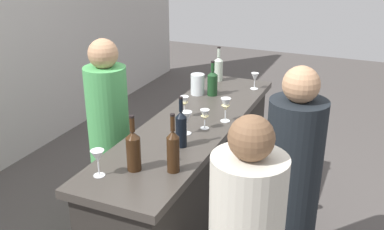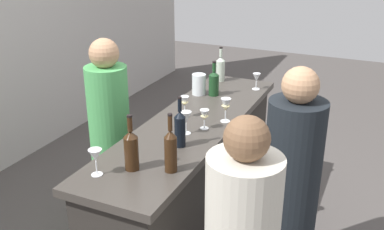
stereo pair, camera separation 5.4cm
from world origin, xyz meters
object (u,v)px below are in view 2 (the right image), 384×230
Objects in this scene: wine_glass_far_center at (185,102)px; person_right_guest at (111,142)px; wine_bottle_leftmost_amber_brown at (131,149)px; wine_bottle_rightmost_clear_pale at (221,68)px; water_pitcher at (199,84)px; wine_glass_near_left at (226,106)px; wine_glass_near_right at (204,116)px; wine_bottle_center_near_black at (180,128)px; wine_bottle_second_right_olive_green at (214,83)px; wine_glass_near_center at (257,78)px; person_center_guest at (291,186)px; wine_glass_far_left at (186,118)px; wine_glass_far_right at (95,156)px; wine_bottle_second_left_amber_brown at (171,150)px.

person_right_guest is at bearing 98.07° from wine_glass_far_center.
wine_bottle_leftmost_amber_brown is 1.67m from wine_bottle_rightmost_clear_pale.
wine_bottle_rightmost_clear_pale is at bearing -4.21° from water_pitcher.
wine_glass_near_left is 1.25× the size of wine_glass_near_right.
wine_bottle_rightmost_clear_pale is 0.91m from wine_glass_near_left.
wine_bottle_center_near_black reaches higher than wine_glass_near_right.
wine_bottle_second_right_olive_green is 0.39m from wine_glass_near_center.
person_center_guest is at bearing 18.67° from person_right_guest.
wine_glass_near_right is (-0.17, 0.08, -0.02)m from wine_glass_near_left.
wine_glass_near_center is 0.88× the size of wine_glass_far_center.
water_pitcher is at bearing 128.94° from wine_glass_near_center.
wine_glass_far_right is (-0.68, 0.21, 0.00)m from wine_glass_far_left.
person_center_guest is (-0.89, -0.52, -0.40)m from wine_glass_near_center.
wine_bottle_second_right_olive_green reaches higher than wine_glass_far_center.
wine_glass_far_left is 0.10× the size of person_right_guest.
person_right_guest is at bearing 98.47° from wine_glass_near_left.
wine_bottle_rightmost_clear_pale is (0.37, 0.09, 0.01)m from wine_bottle_second_right_olive_green.
wine_bottle_leftmost_amber_brown is 2.34× the size of wine_glass_near_center.
wine_bottle_second_left_amber_brown is at bearing -17.58° from person_right_guest.
wine_bottle_rightmost_clear_pale is at bearing 81.33° from person_right_guest.
wine_bottle_center_near_black is at bearing -4.90° from person_right_guest.
person_center_guest reaches higher than wine_glass_near_right.
person_right_guest is at bearing 87.08° from wine_glass_near_right.
person_right_guest reaches higher than wine_bottle_center_near_black.
wine_bottle_center_near_black is at bearing -163.09° from water_pitcher.
wine_bottle_second_left_amber_brown is 0.22× the size of person_right_guest.
person_right_guest reaches higher than wine_bottle_leftmost_amber_brown.
wine_glass_far_center is 0.91m from person_center_guest.
wine_glass_far_left is (-0.76, -0.11, 0.00)m from wine_bottle_second_right_olive_green.
wine_bottle_second_left_amber_brown is 2.17× the size of wine_glass_far_center.
wine_bottle_leftmost_amber_brown reaches higher than wine_bottle_second_right_olive_green.
wine_glass_far_left is at bearing 171.71° from wine_glass_near_center.
wine_glass_far_center is at bearing -175.13° from wine_bottle_rightmost_clear_pale.
wine_glass_far_left reaches higher than wine_glass_near_right.
wine_bottle_leftmost_amber_brown is at bearing 172.06° from wine_glass_near_center.
wine_glass_near_left is at bearing -1.98° from wine_bottle_second_left_amber_brown.
wine_glass_near_center is (-0.09, -0.35, -0.02)m from wine_bottle_rightmost_clear_pale.
wine_glass_far_right is 0.10× the size of person_right_guest.
wine_bottle_second_right_olive_green is at bearing -25.58° from person_center_guest.
wine_bottle_second_right_olive_green reaches higher than wine_glass_near_right.
person_center_guest is at bearing -77.75° from wine_glass_far_left.
wine_glass_near_center is (1.21, -0.11, -0.02)m from wine_bottle_center_near_black.
wine_glass_near_right is 0.09× the size of person_center_guest.
person_right_guest reaches higher than wine_bottle_second_left_amber_brown.
wine_bottle_center_near_black reaches higher than wine_glass_far_center.
wine_glass_near_left is at bearing -156.55° from wine_bottle_rightmost_clear_pale.
wine_glass_near_center is (1.58, -0.22, -0.03)m from wine_bottle_leftmost_amber_brown.
wine_glass_near_center is 0.92m from wine_glass_near_right.
wine_glass_far_right is at bearing 134.26° from wine_bottle_leftmost_amber_brown.
wine_glass_near_left is (0.47, -0.12, -0.01)m from wine_bottle_center_near_black.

